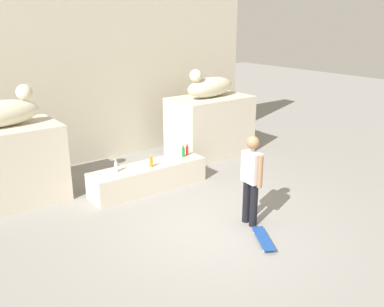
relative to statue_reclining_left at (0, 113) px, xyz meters
The scene contains 13 objects.
ground_plane 4.59m from the statue_reclining_left, 51.80° to the right, with size 40.00×40.00×0.00m, color gray.
facade_wall 3.15m from the statue_reclining_left, 32.19° to the left, with size 9.48×0.60×5.21m, color #BDB59F.
pedestal_left 1.08m from the statue_reclining_left, behind, with size 2.16×1.30×1.58m, color beige.
pedestal_right 5.33m from the statue_reclining_left, ahead, with size 2.16×1.30×1.58m, color beige.
statue_reclining_left is the anchor object (origin of this frame).
statue_reclining_right 5.18m from the statue_reclining_left, ahead, with size 1.66×0.78×0.78m.
ledge_block 3.24m from the statue_reclining_left, 23.21° to the right, with size 2.63×0.70×0.55m, color beige.
skater 4.93m from the statue_reclining_left, 48.35° to the right, with size 0.23×0.54×1.67m.
skateboard 5.46m from the statue_reclining_left, 55.16° to the right, with size 0.57×0.79×0.08m.
bottle_red 4.01m from the statue_reclining_left, 16.18° to the right, with size 0.06×0.06×0.28m.
bottle_orange 3.12m from the statue_reclining_left, 25.55° to the right, with size 0.07×0.07×0.26m.
bottle_green 3.89m from the statue_reclining_left, 17.29° to the right, with size 0.07×0.07×0.29m.
bottle_clear 2.45m from the statue_reclining_left, 29.71° to the right, with size 0.07×0.07×0.28m.
Camera 1 is at (-4.36, -5.20, 3.64)m, focal length 39.11 mm.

